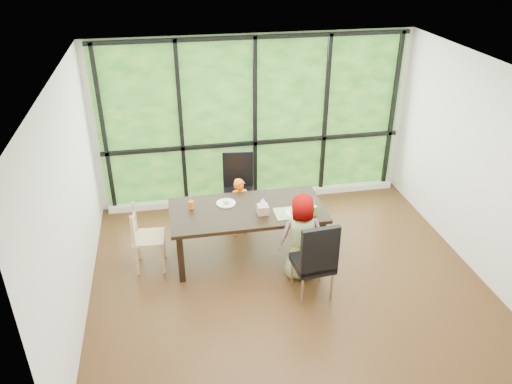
# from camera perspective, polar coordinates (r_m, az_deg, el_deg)

# --- Properties ---
(ground) EXTENTS (5.00, 5.00, 0.00)m
(ground) POSITION_cam_1_polar(r_m,az_deg,el_deg) (6.68, 3.43, -9.59)
(ground) COLOR black
(ground) RESTS_ON ground
(back_wall) EXTENTS (5.00, 0.00, 5.00)m
(back_wall) POSITION_cam_1_polar(r_m,az_deg,el_deg) (7.96, -0.20, 8.11)
(back_wall) COLOR silver
(back_wall) RESTS_ON ground
(foliage_backdrop) EXTENTS (4.80, 0.02, 2.65)m
(foliage_backdrop) POSITION_cam_1_polar(r_m,az_deg,el_deg) (7.94, -0.17, 8.06)
(foliage_backdrop) COLOR #134613
(foliage_backdrop) RESTS_ON back_wall
(window_mullions) EXTENTS (4.80, 0.06, 2.65)m
(window_mullions) POSITION_cam_1_polar(r_m,az_deg,el_deg) (7.90, -0.12, 7.96)
(window_mullions) COLOR black
(window_mullions) RESTS_ON back_wall
(window_sill) EXTENTS (4.80, 0.12, 0.10)m
(window_sill) POSITION_cam_1_polar(r_m,az_deg,el_deg) (8.41, -0.06, -0.47)
(window_sill) COLOR silver
(window_sill) RESTS_ON ground
(dining_table) EXTENTS (2.15, 1.20, 0.75)m
(dining_table) POSITION_cam_1_polar(r_m,az_deg,el_deg) (6.84, -0.98, -4.67)
(dining_table) COLOR black
(dining_table) RESTS_ON ground
(chair_window_leather) EXTENTS (0.51, 0.51, 1.08)m
(chair_window_leather) POSITION_cam_1_polar(r_m,az_deg,el_deg) (7.59, -2.00, 0.33)
(chair_window_leather) COLOR black
(chair_window_leather) RESTS_ON ground
(chair_interior_leather) EXTENTS (0.49, 0.49, 1.08)m
(chair_interior_leather) POSITION_cam_1_polar(r_m,az_deg,el_deg) (6.11, 6.51, -7.49)
(chair_interior_leather) COLOR black
(chair_interior_leather) RESTS_ON ground
(chair_end_beech) EXTENTS (0.42, 0.44, 0.90)m
(chair_end_beech) POSITION_cam_1_polar(r_m,az_deg,el_deg) (6.75, -12.12, -5.12)
(chair_end_beech) COLOR #A0835A
(chair_end_beech) RESTS_ON ground
(child_toddler) EXTENTS (0.36, 0.27, 0.89)m
(child_toddler) POSITION_cam_1_polar(r_m,az_deg,el_deg) (7.30, -1.79, -1.71)
(child_toddler) COLOR #FF690A
(child_toddler) RESTS_ON ground
(child_older) EXTENTS (0.59, 0.40, 1.18)m
(child_older) POSITION_cam_1_polar(r_m,az_deg,el_deg) (6.39, 5.26, -5.14)
(child_older) COLOR slate
(child_older) RESTS_ON ground
(placemat) EXTENTS (0.44, 0.32, 0.01)m
(placemat) POSITION_cam_1_polar(r_m,az_deg,el_deg) (6.57, 4.06, -2.38)
(placemat) COLOR tan
(placemat) RESTS_ON dining_table
(plate_far) EXTENTS (0.26, 0.26, 0.02)m
(plate_far) POSITION_cam_1_polar(r_m,az_deg,el_deg) (6.77, -3.44, -1.29)
(plate_far) COLOR white
(plate_far) RESTS_ON dining_table
(plate_near) EXTENTS (0.24, 0.24, 0.02)m
(plate_near) POSITION_cam_1_polar(r_m,az_deg,el_deg) (6.56, 4.46, -2.38)
(plate_near) COLOR white
(plate_near) RESTS_ON dining_table
(orange_cup) EXTENTS (0.07, 0.07, 0.11)m
(orange_cup) POSITION_cam_1_polar(r_m,az_deg,el_deg) (6.69, -7.42, -1.46)
(orange_cup) COLOR #D65E18
(orange_cup) RESTS_ON dining_table
(green_cup) EXTENTS (0.08, 0.08, 0.13)m
(green_cup) POSITION_cam_1_polar(r_m,az_deg,el_deg) (6.53, 6.63, -2.09)
(green_cup) COLOR #4FB529
(green_cup) RESTS_ON dining_table
(tissue_box) EXTENTS (0.14, 0.14, 0.12)m
(tissue_box) POSITION_cam_1_polar(r_m,az_deg,el_deg) (6.51, 0.78, -2.00)
(tissue_box) COLOR tan
(tissue_box) RESTS_ON dining_table
(crepe_rolls_far) EXTENTS (0.10, 0.12, 0.04)m
(crepe_rolls_far) POSITION_cam_1_polar(r_m,az_deg,el_deg) (6.76, -3.45, -1.09)
(crepe_rolls_far) COLOR tan
(crepe_rolls_far) RESTS_ON plate_far
(crepe_rolls_near) EXTENTS (0.15, 0.12, 0.04)m
(crepe_rolls_near) POSITION_cam_1_polar(r_m,az_deg,el_deg) (6.55, 4.47, -2.18)
(crepe_rolls_near) COLOR tan
(crepe_rolls_near) RESTS_ON plate_near
(straw_white) EXTENTS (0.01, 0.04, 0.20)m
(straw_white) POSITION_cam_1_polar(r_m,az_deg,el_deg) (6.64, -7.47, -0.75)
(straw_white) COLOR white
(straw_white) RESTS_ON orange_cup
(straw_pink) EXTENTS (0.01, 0.04, 0.20)m
(straw_pink) POSITION_cam_1_polar(r_m,az_deg,el_deg) (6.48, 6.68, -1.31)
(straw_pink) COLOR pink
(straw_pink) RESTS_ON green_cup
(tissue) EXTENTS (0.12, 0.12, 0.11)m
(tissue) POSITION_cam_1_polar(r_m,az_deg,el_deg) (6.46, 0.79, -1.12)
(tissue) COLOR white
(tissue) RESTS_ON tissue_box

